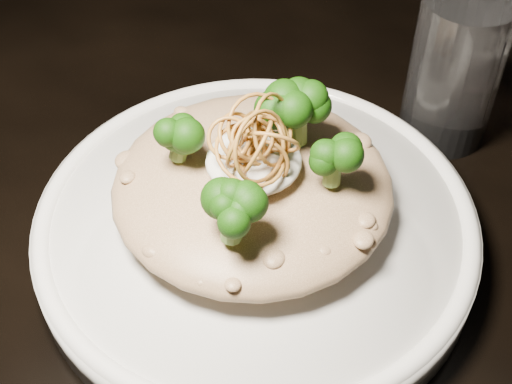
# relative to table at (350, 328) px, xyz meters

# --- Properties ---
(table) EXTENTS (1.10, 0.80, 0.75)m
(table) POSITION_rel_table_xyz_m (0.00, 0.00, 0.00)
(table) COLOR black
(table) RESTS_ON ground
(plate) EXTENTS (0.31, 0.31, 0.03)m
(plate) POSITION_rel_table_xyz_m (-0.08, -0.02, 0.10)
(plate) COLOR silver
(plate) RESTS_ON table
(risotto) EXTENTS (0.19, 0.19, 0.04)m
(risotto) POSITION_rel_table_xyz_m (-0.08, -0.01, 0.14)
(risotto) COLOR brown
(risotto) RESTS_ON plate
(broccoli) EXTENTS (0.13, 0.13, 0.05)m
(broccoli) POSITION_rel_table_xyz_m (-0.07, -0.02, 0.18)
(broccoli) COLOR black
(broccoli) RESTS_ON risotto
(cheese) EXTENTS (0.06, 0.06, 0.02)m
(cheese) POSITION_rel_table_xyz_m (-0.08, -0.02, 0.17)
(cheese) COLOR white
(cheese) RESTS_ON risotto
(shallots) EXTENTS (0.06, 0.06, 0.04)m
(shallots) POSITION_rel_table_xyz_m (-0.07, -0.02, 0.19)
(shallots) COLOR brown
(shallots) RESTS_ON cheese
(drinking_glass) EXTENTS (0.09, 0.09, 0.13)m
(drinking_glass) POSITION_rel_table_xyz_m (0.01, 0.16, 0.15)
(drinking_glass) COLOR silver
(drinking_glass) RESTS_ON table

